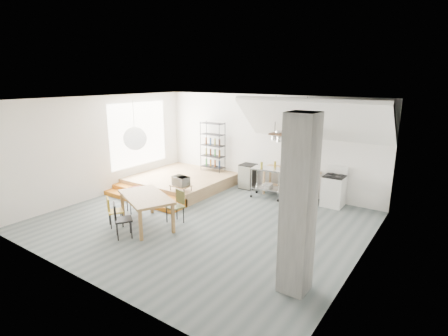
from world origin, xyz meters
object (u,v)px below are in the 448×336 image
Objects in this scene: stove at (334,190)px; dining_table at (146,199)px; rolling_cart at (268,179)px; mini_fridge at (248,176)px.

stove is 5.47m from dining_table.
dining_table is 1.88× the size of rolling_cart.
rolling_cart is 1.23× the size of mini_fridge.
mini_fridge is at bearing 146.48° from rolling_cart.
stove is at bearing -0.84° from mini_fridge.
stove is at bearing 74.48° from dining_table.
dining_table is 4.04m from rolling_cart.
dining_table is 4.28m from mini_fridge.
stove is 2.03m from rolling_cart.
dining_table is 2.30× the size of mini_fridge.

